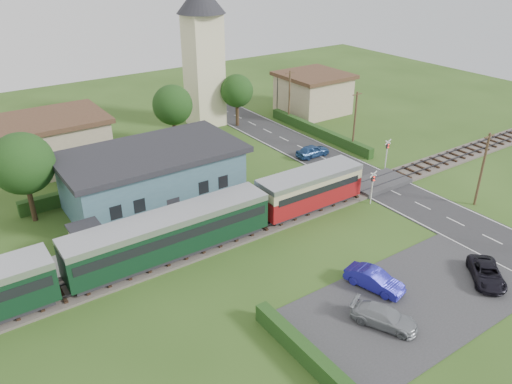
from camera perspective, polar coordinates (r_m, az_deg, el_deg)
ground at (r=43.74m, az=6.73°, el=-3.35°), size 120.00×120.00×0.00m
railway_track at (r=45.00m, az=5.09°, el=-2.18°), size 76.00×3.20×0.49m
road at (r=50.22m, az=15.43°, el=0.02°), size 6.00×70.00×0.05m
car_park at (r=36.17m, az=17.56°, el=-11.74°), size 17.00×9.00×0.08m
crossing_deck at (r=51.28m, az=13.80°, el=1.05°), size 6.20×3.40×0.45m
platform at (r=42.57m, az=-8.21°, el=-4.01°), size 30.00×3.00×0.45m
equipment_hut at (r=39.56m, az=-18.74°, el=-5.31°), size 2.30×2.30×2.55m
station_building at (r=46.16m, az=-11.69°, el=1.71°), size 16.00×9.00×5.30m
train at (r=37.19m, az=-14.15°, el=-6.03°), size 43.20×2.90×3.40m
church_tower at (r=64.86m, az=-6.11°, el=16.34°), size 6.00×6.00×17.60m
house_west at (r=57.33m, az=-22.02°, el=5.40°), size 10.80×8.80×5.50m
house_east at (r=71.70m, az=6.54°, el=11.23°), size 8.80×8.80×5.50m
hedge_carpark at (r=30.31m, az=5.68°, el=-17.85°), size 0.80×9.00×1.20m
hedge_roadside at (r=62.98m, az=7.13°, el=6.88°), size 0.80×18.00×1.20m
hedge_station at (r=50.85m, az=-13.54°, el=1.38°), size 22.00×0.80×1.30m
tree_a at (r=45.49m, az=-25.13°, el=2.95°), size 5.20×5.20×8.00m
tree_b at (r=58.66m, az=-9.52°, el=9.77°), size 4.60×4.60×7.34m
tree_c at (r=65.05m, az=-2.20°, el=11.46°), size 4.20×4.20×6.78m
utility_pole_b at (r=48.92m, az=24.44°, el=2.43°), size 1.40×0.22×7.00m
utility_pole_c at (r=57.92m, az=11.21°, el=7.96°), size 1.40×0.22×7.00m
utility_pole_d at (r=66.43m, az=3.83°, el=10.83°), size 1.40×0.22×7.00m
crossing_signal_near at (r=46.58m, az=13.19°, el=1.03°), size 0.84×0.28×3.28m
crossing_signal_far at (r=54.49m, az=14.76°, el=4.69°), size 0.84×0.28×3.28m
streetlamp_east at (r=71.45m, az=2.46°, el=11.52°), size 0.30×0.30×5.15m
car_on_road at (r=56.56m, az=6.50°, el=4.71°), size 4.02×1.69×1.36m
car_park_blue at (r=36.12m, az=13.37°, el=-9.73°), size 2.49×4.42×1.38m
car_park_silver at (r=33.29m, az=14.45°, el=-13.65°), size 3.40×4.55×1.23m
car_park_dark at (r=39.52m, az=24.86°, el=-8.43°), size 4.35×4.47×1.19m
pedestrian_near at (r=43.64m, az=-2.27°, el=-1.10°), size 0.73×0.50×1.96m
pedestrian_far at (r=39.98m, az=-18.51°, el=-5.48°), size 0.73×0.93×1.92m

